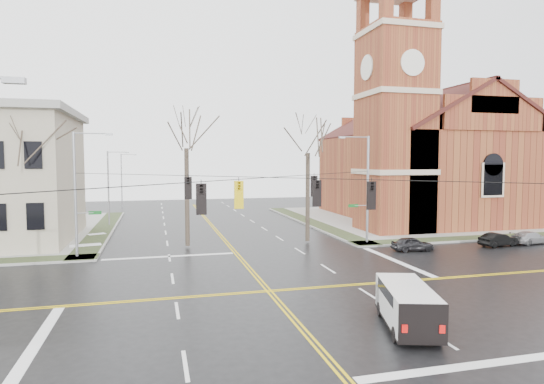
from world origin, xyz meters
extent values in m
plane|color=black|center=(0.00, 0.00, 0.00)|extent=(120.00, 120.00, 0.00)
cube|color=gray|center=(25.00, 25.00, 0.07)|extent=(30.00, 30.00, 0.15)
cube|color=#29321B|center=(11.20, 25.00, 0.15)|extent=(2.00, 30.00, 0.02)
cube|color=#29321B|center=(25.00, 11.20, 0.15)|extent=(30.00, 2.00, 0.02)
cube|color=#29321B|center=(-11.20, 25.00, 0.15)|extent=(2.00, 30.00, 0.02)
cube|color=gold|center=(-0.12, 0.00, 0.01)|extent=(0.12, 100.00, 0.01)
cube|color=gold|center=(0.12, 0.00, 0.01)|extent=(0.12, 100.00, 0.01)
cube|color=gold|center=(0.00, -0.12, 0.01)|extent=(100.00, 0.12, 0.01)
cube|color=gold|center=(0.00, 0.12, 0.01)|extent=(100.00, 0.12, 0.01)
cube|color=silver|center=(5.00, -10.50, 0.01)|extent=(9.50, 0.50, 0.01)
cube|color=silver|center=(-5.00, 10.50, 0.01)|extent=(9.50, 0.50, 0.01)
cube|color=silver|center=(-10.50, -5.00, 0.01)|extent=(0.50, 9.50, 0.01)
cube|color=silver|center=(10.50, 5.00, 0.01)|extent=(0.50, 9.50, 0.01)
cube|color=maroon|center=(17.00, 17.00, 10.00)|extent=(6.00, 6.00, 20.00)
cube|color=#C7B399|center=(17.00, 17.00, 19.50)|extent=(6.30, 6.30, 0.50)
cylinder|color=silver|center=(17.00, 13.95, 16.00)|extent=(2.40, 0.15, 2.40)
cylinder|color=silver|center=(13.95, 17.00, 16.00)|extent=(0.15, 2.40, 2.40)
cube|color=maroon|center=(26.00, 26.00, 5.00)|extent=(18.00, 24.00, 10.00)
cube|color=maroon|center=(16.80, 20.00, 2.20)|extent=(2.00, 5.00, 4.40)
cylinder|color=gray|center=(11.50, 11.50, 4.65)|extent=(0.20, 0.20, 9.00)
cylinder|color=gray|center=(10.90, 11.50, 3.30)|extent=(1.20, 0.06, 0.06)
cube|color=#0E561A|center=(10.20, 11.50, 3.30)|extent=(0.90, 0.04, 0.25)
cylinder|color=gray|center=(10.30, 11.50, 9.05)|extent=(2.40, 0.08, 0.08)
cube|color=gray|center=(9.10, 11.50, 9.00)|extent=(0.50, 0.22, 0.15)
cylinder|color=gray|center=(-11.50, 11.50, 4.65)|extent=(0.20, 0.20, 9.00)
cylinder|color=gray|center=(-10.90, 11.50, 3.30)|extent=(1.20, 0.06, 0.06)
cube|color=#0E561A|center=(-10.20, 11.50, 3.30)|extent=(0.90, 0.04, 0.25)
cylinder|color=gray|center=(-10.30, 11.50, 9.05)|extent=(2.40, 0.08, 0.08)
cube|color=gray|center=(-9.10, 11.50, 9.00)|extent=(0.50, 0.22, 0.15)
cube|color=gray|center=(-9.10, -11.50, 9.00)|extent=(0.50, 0.22, 0.15)
cylinder|color=black|center=(0.00, 0.00, 6.20)|extent=(23.02, 23.02, 0.03)
cylinder|color=black|center=(0.00, 0.00, 6.20)|extent=(23.02, 23.02, 0.03)
imported|color=black|center=(-4.00, -4.00, 5.45)|extent=(0.21, 0.26, 1.30)
imported|color=black|center=(4.00, 4.00, 5.45)|extent=(0.21, 0.26, 1.30)
imported|color=yellow|center=(-2.00, -2.00, 5.45)|extent=(0.21, 0.26, 1.30)
imported|color=black|center=(-4.00, 4.00, 5.45)|extent=(0.21, 0.26, 1.30)
imported|color=black|center=(4.00, -4.00, 5.45)|extent=(0.21, 0.26, 1.30)
imported|color=black|center=(2.00, -2.00, 5.45)|extent=(0.21, 0.26, 1.30)
cylinder|color=gray|center=(-10.80, 28.00, 4.10)|extent=(0.16, 0.16, 8.00)
cylinder|color=gray|center=(-9.80, 28.00, 8.00)|extent=(2.00, 0.07, 0.07)
cube|color=gray|center=(-8.80, 28.00, 7.95)|extent=(0.45, 0.20, 0.13)
cylinder|color=gray|center=(-10.80, 48.00, 4.10)|extent=(0.16, 0.16, 8.00)
cylinder|color=gray|center=(-9.80, 48.00, 8.00)|extent=(2.00, 0.07, 0.07)
cube|color=gray|center=(-8.80, 48.00, 7.95)|extent=(0.45, 0.20, 0.13)
cube|color=white|center=(4.32, -6.81, 1.06)|extent=(3.08, 4.98, 1.49)
cube|color=white|center=(4.88, -4.96, 0.84)|extent=(1.95, 1.28, 1.06)
cube|color=black|center=(4.97, -4.67, 1.32)|extent=(1.59, 0.58, 0.70)
cube|color=black|center=(4.37, -6.64, 1.54)|extent=(2.66, 3.56, 0.48)
cube|color=#B70C0A|center=(2.97, -8.88, 0.88)|extent=(0.22, 0.12, 0.30)
cube|color=#B70C0A|center=(4.28, -9.28, 0.88)|extent=(0.22, 0.12, 0.30)
cube|color=black|center=(4.32, -6.81, 0.29)|extent=(3.14, 5.04, 0.09)
cylinder|color=black|center=(3.99, -5.10, 0.32)|extent=(0.40, 0.67, 0.63)
cylinder|color=black|center=(5.54, -5.57, 0.32)|extent=(0.40, 0.67, 0.63)
cylinder|color=black|center=(3.10, -8.05, 0.32)|extent=(0.40, 0.67, 0.63)
cylinder|color=black|center=(4.64, -8.52, 0.32)|extent=(0.40, 0.67, 0.63)
imported|color=black|center=(13.60, 7.87, 0.55)|extent=(3.34, 1.57, 1.10)
imported|color=black|center=(21.52, 7.75, 0.56)|extent=(3.54, 1.69, 1.12)
imported|color=#969698|center=(25.05, 8.05, 0.53)|extent=(3.82, 1.94, 1.06)
cylinder|color=#322B20|center=(-15.09, 13.26, 3.54)|extent=(0.36, 0.36, 6.79)
cylinder|color=#322B20|center=(-3.43, 13.70, 4.12)|extent=(0.36, 0.36, 7.94)
cylinder|color=#322B20|center=(6.77, 13.32, 3.95)|extent=(0.36, 0.36, 7.60)
camera|label=1|loc=(-5.90, -23.57, 7.12)|focal=30.00mm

